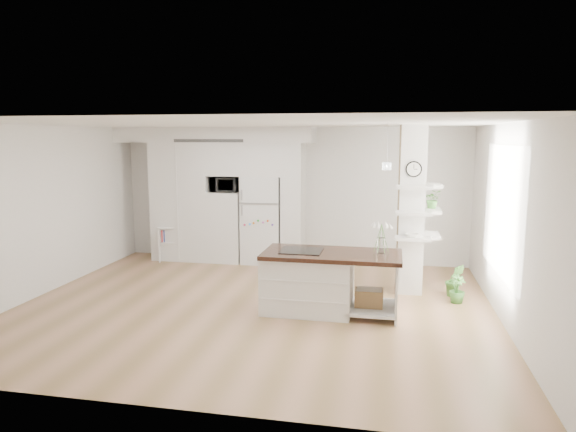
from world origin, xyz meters
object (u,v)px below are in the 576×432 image
bookshelf (175,245)px  floor_plant_a (455,280)px  refrigerator (263,220)px  kitchen_island (316,280)px

bookshelf → floor_plant_a: bearing=-38.4°
floor_plant_a → refrigerator: bearing=155.6°
floor_plant_a → kitchen_island: bearing=-151.7°
refrigerator → bookshelf: (-1.82, -0.17, -0.56)m
bookshelf → floor_plant_a: 5.54m
kitchen_island → floor_plant_a: bearing=28.8°
kitchen_island → bookshelf: size_ratio=2.77×
refrigerator → kitchen_island: 3.11m
kitchen_island → bookshelf: kitchen_island is taller
kitchen_island → bookshelf: (-3.29, 2.54, -0.15)m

